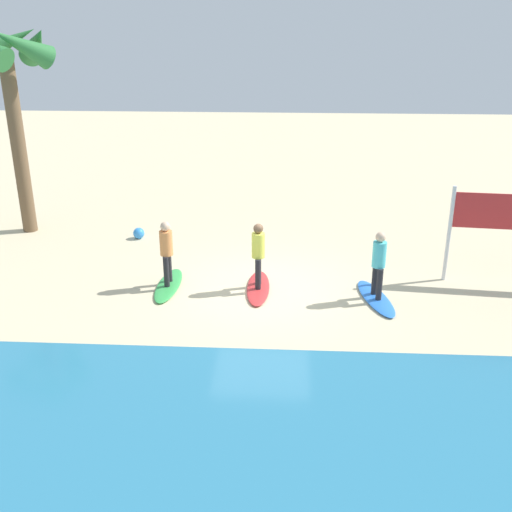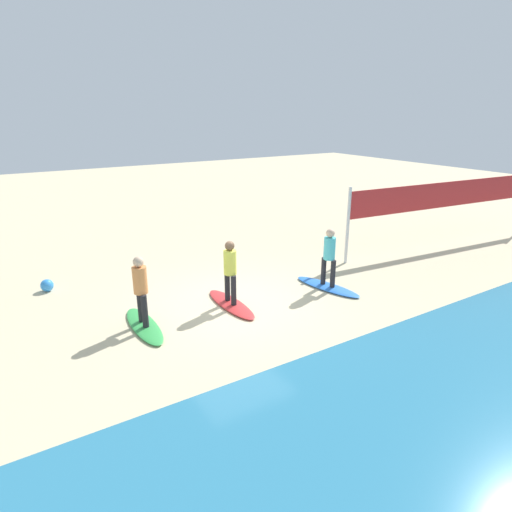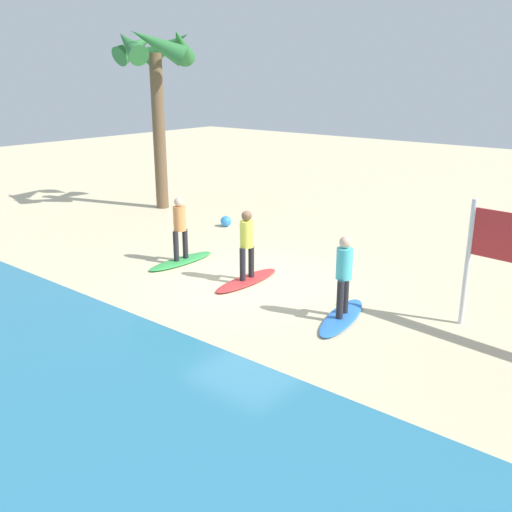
# 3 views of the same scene
# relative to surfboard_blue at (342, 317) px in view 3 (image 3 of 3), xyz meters

# --- Properties ---
(ground_plane) EXTENTS (60.00, 60.00, 0.00)m
(ground_plane) POSITION_rel_surfboard_blue_xyz_m (2.76, -0.44, -0.04)
(ground_plane) COLOR beige
(surfboard_blue) EXTENTS (1.01, 2.17, 0.09)m
(surfboard_blue) POSITION_rel_surfboard_blue_xyz_m (0.00, 0.00, 0.00)
(surfboard_blue) COLOR blue
(surfboard_blue) RESTS_ON ground
(surfer_blue) EXTENTS (0.32, 0.45, 1.64)m
(surfer_blue) POSITION_rel_surfboard_blue_xyz_m (-0.00, 0.00, 0.99)
(surfer_blue) COLOR #232328
(surfer_blue) RESTS_ON surfboard_blue
(surfboard_red) EXTENTS (0.59, 2.11, 0.09)m
(surfboard_red) POSITION_rel_surfboard_blue_xyz_m (2.86, -0.44, 0.00)
(surfboard_red) COLOR red
(surfboard_red) RESTS_ON ground
(surfer_red) EXTENTS (0.32, 0.46, 1.64)m
(surfer_red) POSITION_rel_surfboard_blue_xyz_m (2.86, -0.44, 0.99)
(surfer_red) COLOR #232328
(surfer_red) RESTS_ON surfboard_red
(surfboard_green) EXTENTS (0.59, 2.11, 0.09)m
(surfboard_green) POSITION_rel_surfboard_blue_xyz_m (5.13, -0.47, 0.00)
(surfboard_green) COLOR green
(surfboard_green) RESTS_ON ground
(surfer_green) EXTENTS (0.32, 0.46, 1.64)m
(surfer_green) POSITION_rel_surfboard_blue_xyz_m (5.13, -0.47, 0.99)
(surfer_green) COLOR #232328
(surfer_green) RESTS_ON surfboard_green
(palm_tree) EXTENTS (2.88, 3.03, 6.33)m
(palm_tree) POSITION_rel_surfboard_blue_xyz_m (10.37, -4.50, 5.03)
(palm_tree) COLOR brown
(palm_tree) RESTS_ON ground
(beach_ball) EXTENTS (0.34, 0.34, 0.34)m
(beach_ball) POSITION_rel_surfboard_blue_xyz_m (6.72, -3.95, 0.13)
(beach_ball) COLOR #338CE5
(beach_ball) RESTS_ON ground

